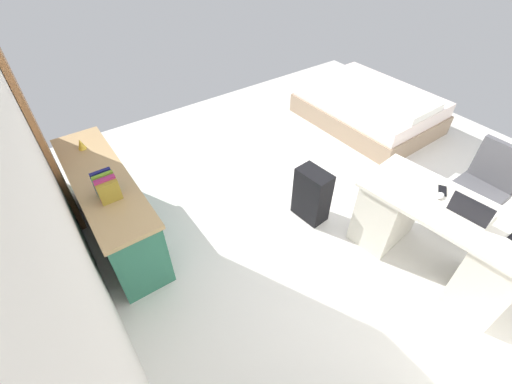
{
  "coord_description": "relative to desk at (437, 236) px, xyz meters",
  "views": [
    {
      "loc": [
        -1.83,
        2.39,
        2.74
      ],
      "look_at": [
        0.11,
        1.02,
        0.6
      ],
      "focal_mm": 24.18,
      "sensor_mm": 36.0,
      "label": 1
    }
  ],
  "objects": [
    {
      "name": "suitcase_black",
      "position": [
        1.12,
        0.47,
        -0.09
      ],
      "size": [
        0.38,
        0.25,
        0.6
      ],
      "primitive_type": "cube",
      "rotation": [
        0.0,
        0.0,
        0.09
      ],
      "color": "black",
      "rests_on": "ground_plane"
    },
    {
      "name": "computer_mouse",
      "position": [
        0.13,
        -0.03,
        0.37
      ],
      "size": [
        0.07,
        0.11,
        0.03
      ],
      "primitive_type": "ellipsoid",
      "rotation": [
        0.0,
        0.0,
        0.12
      ],
      "color": "white",
      "rests_on": "desk"
    },
    {
      "name": "book_row",
      "position": [
        1.77,
        2.26,
        0.46
      ],
      "size": [
        0.2,
        0.17,
        0.24
      ],
      "color": "olive",
      "rests_on": "credenza"
    },
    {
      "name": "ground_plane",
      "position": [
        1.11,
        0.1,
        -0.39
      ],
      "size": [
        6.08,
        6.08,
        0.0
      ],
      "primitive_type": "plane",
      "color": "silver"
    },
    {
      "name": "figurine_small",
      "position": [
        2.62,
        2.26,
        0.41
      ],
      "size": [
        0.08,
        0.08,
        0.11
      ],
      "primitive_type": "cone",
      "color": "gold",
      "rests_on": "credenza"
    },
    {
      "name": "bed",
      "position": [
        2.1,
        -1.57,
        -0.15
      ],
      "size": [
        1.93,
        1.44,
        0.58
      ],
      "color": "gray",
      "rests_on": "ground_plane"
    },
    {
      "name": "laptop",
      "position": [
        -0.13,
        -0.02,
        0.41
      ],
      "size": [
        0.33,
        0.26,
        0.21
      ],
      "color": "silver",
      "rests_on": "desk"
    },
    {
      "name": "office_chair",
      "position": [
        0.08,
        -0.81,
        0.03
      ],
      "size": [
        0.52,
        0.52,
        0.94
      ],
      "color": "black",
      "rests_on": "ground_plane"
    },
    {
      "name": "wall_back",
      "position": [
        1.11,
        2.64,
        1.03
      ],
      "size": [
        4.45,
        0.1,
        2.84
      ],
      "primitive_type": "cube",
      "color": "silver",
      "rests_on": "ground_plane"
    },
    {
      "name": "cell_phone_by_mouse",
      "position": [
        0.16,
        -0.12,
        0.36
      ],
      "size": [
        0.13,
        0.15,
        0.01
      ],
      "primitive_type": "cube",
      "rotation": [
        0.0,
        0.0,
        0.57
      ],
      "color": "black",
      "rests_on": "desk"
    },
    {
      "name": "desk",
      "position": [
        0.0,
        0.0,
        0.0
      ],
      "size": [
        1.51,
        0.82,
        0.75
      ],
      "color": "silver",
      "rests_on": "ground_plane"
    },
    {
      "name": "door_wooden",
      "position": [
        2.78,
        2.56,
        0.63
      ],
      "size": [
        0.88,
        0.05,
        2.04
      ],
      "primitive_type": "cube",
      "color": "#936038",
      "rests_on": "ground_plane"
    },
    {
      "name": "credenza",
      "position": [
        2.08,
        2.26,
        -0.01
      ],
      "size": [
        1.8,
        0.48,
        0.75
      ],
      "color": "#2D7056",
      "rests_on": "ground_plane"
    }
  ]
}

